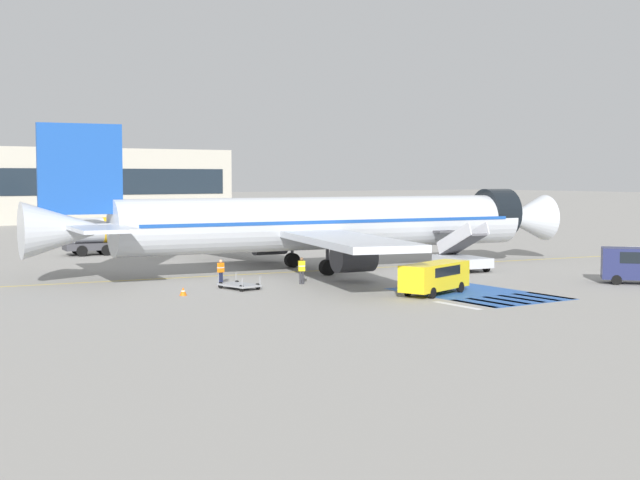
{
  "coord_description": "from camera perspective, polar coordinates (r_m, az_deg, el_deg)",
  "views": [
    {
      "loc": [
        -35.29,
        -55.16,
        6.93
      ],
      "look_at": [
        -1.39,
        -3.13,
        2.49
      ],
      "focal_mm": 50.0,
      "sensor_mm": 36.0,
      "label": 1
    }
  ],
  "objects": [
    {
      "name": "service_van_2",
      "position": [
        60.93,
        19.76,
        -1.37
      ],
      "size": [
        4.54,
        4.67,
        2.33
      ],
      "rotation": [
        0.0,
        0.0,
        0.75
      ],
      "color": "#1E234C",
      "rests_on": "ground_plane"
    },
    {
      "name": "airliner",
      "position": [
        65.38,
        0.05,
        1.06
      ],
      "size": [
        42.05,
        34.12,
        10.34
      ],
      "rotation": [
        0.0,
        0.0,
        -1.7
      ],
      "color": "#B7BCC4",
      "rests_on": "ground_plane"
    },
    {
      "name": "apron_walkway_bar_5",
      "position": [
        52.72,
        13.65,
        -3.57
      ],
      "size": [
        0.44,
        3.6,
        0.01
      ],
      "primitive_type": "cube",
      "color": "silver",
      "rests_on": "ground_plane"
    },
    {
      "name": "ground_crew_0",
      "position": [
        57.31,
        -1.18,
        -1.85
      ],
      "size": [
        0.48,
        0.36,
        1.74
      ],
      "rotation": [
        0.0,
        0.0,
        5.95
      ],
      "color": "#2D2D33",
      "rests_on": "ground_plane"
    },
    {
      "name": "apron_walkway_bar_2",
      "position": [
        50.18,
        10.83,
        -3.91
      ],
      "size": [
        0.44,
        3.6,
        0.01
      ],
      "primitive_type": "cube",
      "color": "silver",
      "rests_on": "ground_plane"
    },
    {
      "name": "service_van_1",
      "position": [
        52.77,
        7.35,
        -2.25
      ],
      "size": [
        5.66,
        3.47,
        1.85
      ],
      "rotation": [
        0.0,
        0.0,
        5.06
      ],
      "color": "yellow",
      "rests_on": "ground_plane"
    },
    {
      "name": "apron_walkway_bar_4",
      "position": [
        51.86,
        12.74,
        -3.68
      ],
      "size": [
        0.44,
        3.6,
        0.01
      ],
      "primitive_type": "cube",
      "color": "silver",
      "rests_on": "ground_plane"
    },
    {
      "name": "fuel_tanker",
      "position": [
        81.43,
        -13.16,
        0.28
      ],
      "size": [
        8.75,
        3.57,
        3.32
      ],
      "rotation": [
        0.0,
        0.0,
        -1.7
      ],
      "color": "#38383D",
      "rests_on": "ground_plane"
    },
    {
      "name": "ground_plane",
      "position": [
        65.84,
        -0.47,
        -1.95
      ],
      "size": [
        600.0,
        600.0,
        0.0
      ],
      "primitive_type": "plane",
      "color": "gray"
    },
    {
      "name": "apron_stand_patch_blue",
      "position": [
        53.53,
        10.03,
        -3.4
      ],
      "size": [
        6.47,
        9.85,
        0.01
      ],
      "primitive_type": "cube",
      "color": "#2856A8",
      "rests_on": "ground_plane"
    },
    {
      "name": "ground_crew_1",
      "position": [
        57.56,
        -6.37,
        -1.93
      ],
      "size": [
        0.47,
        0.32,
        1.6
      ],
      "rotation": [
        0.0,
        0.0,
        0.24
      ],
      "color": "#191E38",
      "rests_on": "ground_plane"
    },
    {
      "name": "apron_leadline_yellow",
      "position": [
        65.93,
        0.55,
        -1.94
      ],
      "size": [
        75.26,
        9.8,
        0.01
      ],
      "primitive_type": "cube",
      "rotation": [
        0.0,
        0.0,
        -1.7
      ],
      "color": "gold",
      "rests_on": "ground_plane"
    },
    {
      "name": "baggage_cart",
      "position": [
        55.06,
        -5.2,
        -2.89
      ],
      "size": [
        1.93,
        2.82,
        0.87
      ],
      "rotation": [
        0.0,
        0.0,
        3.32
      ],
      "color": "gray",
      "rests_on": "ground_plane"
    },
    {
      "name": "boarding_stairs_forward",
      "position": [
        66.44,
        9.07,
        -1.12
      ],
      "size": [
        2.79,
        5.43,
        3.68
      ],
      "rotation": [
        0.0,
        0.0,
        -0.13
      ],
      "color": "#ADB2BA",
      "rests_on": "ground_plane"
    },
    {
      "name": "apron_walkway_bar_0",
      "position": [
        48.56,
        8.78,
        -4.15
      ],
      "size": [
        0.44,
        3.6,
        0.01
      ],
      "primitive_type": "cube",
      "color": "silver",
      "rests_on": "ground_plane"
    },
    {
      "name": "apron_walkway_bar_1",
      "position": [
        49.37,
        9.82,
        -4.03
      ],
      "size": [
        0.44,
        3.6,
        0.01
      ],
      "primitive_type": "cube",
      "color": "silver",
      "rests_on": "ground_plane"
    },
    {
      "name": "traffic_cone_0",
      "position": [
        52.51,
        -8.75,
        -3.26
      ],
      "size": [
        0.45,
        0.45,
        0.5
      ],
      "color": "orange",
      "rests_on": "ground_plane"
    },
    {
      "name": "apron_walkway_bar_3",
      "position": [
        51.02,
        11.8,
        -3.8
      ],
      "size": [
        0.44,
        3.6,
        0.01
      ],
      "primitive_type": "cube",
      "color": "silver",
      "rests_on": "ground_plane"
    },
    {
      "name": "apron_walkway_bar_6",
      "position": [
        53.6,
        14.54,
        -3.46
      ],
      "size": [
        0.44,
        3.6,
        0.01
      ],
      "primitive_type": "cube",
      "color": "silver",
      "rests_on": "ground_plane"
    }
  ]
}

